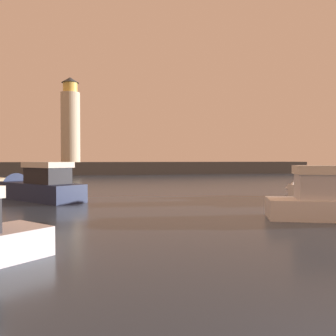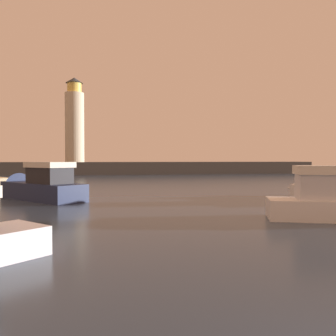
# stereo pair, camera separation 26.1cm
# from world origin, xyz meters

# --- Properties ---
(ground_plane) EXTENTS (220.00, 220.00, 0.00)m
(ground_plane) POSITION_xyz_m (0.00, 31.74, 0.00)
(ground_plane) COLOR #2D3D51
(breakwater) EXTENTS (70.42, 5.77, 2.28)m
(breakwater) POSITION_xyz_m (0.00, 63.48, 1.14)
(breakwater) COLOR #423F3D
(breakwater) RESTS_ON ground_plane
(lighthouse) EXTENTS (3.38, 3.38, 15.17)m
(lighthouse) POSITION_xyz_m (-9.65, 63.48, 9.46)
(lighthouse) COLOR beige
(lighthouse) RESTS_ON breakwater
(motorboat_1) EXTENTS (3.29, 6.99, 2.40)m
(motorboat_1) POSITION_xyz_m (11.01, 20.57, 0.64)
(motorboat_1) COLOR white
(motorboat_1) RESTS_ON ground_plane
(motorboat_2) EXTENTS (7.69, 8.45, 3.14)m
(motorboat_2) POSITION_xyz_m (-9.03, 24.06, 0.90)
(motorboat_2) COLOR #1E284C
(motorboat_2) RESTS_ON ground_plane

